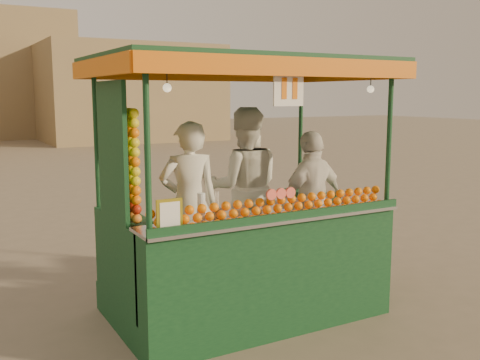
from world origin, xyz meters
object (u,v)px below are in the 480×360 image
juice_cart (241,236)px  vendor_right (312,202)px  vendor_left (189,203)px  vendor_middle (244,188)px

juice_cart → vendor_right: size_ratio=1.83×
juice_cart → vendor_left: (-0.40, 0.45, 0.32)m
juice_cart → vendor_middle: size_ratio=1.58×
vendor_left → vendor_middle: size_ratio=0.93×
vendor_left → vendor_right: 1.46m
vendor_middle → vendor_right: 0.84m
vendor_left → vendor_middle: vendor_middle is taller
vendor_left → vendor_middle: (0.84, 0.25, 0.07)m
vendor_middle → vendor_left: bearing=39.3°
vendor_left → vendor_right: vendor_left is taller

